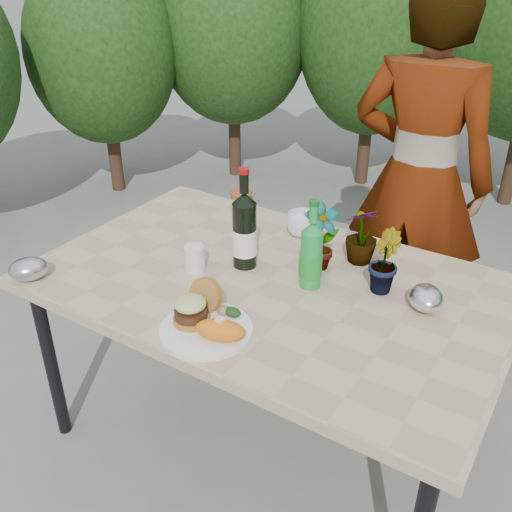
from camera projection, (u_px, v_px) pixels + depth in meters
The scene contains 18 objects.
ground at pixel (267, 436), 2.33m from camera, with size 80.00×80.00×0.00m, color slate.
patio_table at pixel (268, 293), 1.99m from camera, with size 1.60×1.00×0.75m.
shrub_hedge at pixel (474, 69), 2.90m from camera, with size 6.88×5.29×2.42m.
dinner_plate at pixel (206, 330), 1.70m from camera, with size 0.28×0.28×0.01m, color white.
burger_stack at pixel (195, 307), 1.71m from camera, with size 0.11×0.16×0.11m.
sweet_potato at pixel (220, 330), 1.63m from camera, with size 0.15×0.08×0.06m, color orange.
grilled_veg at pixel (229, 311), 1.75m from camera, with size 0.08×0.05×0.03m.
wine_bottle at pixel (245, 231), 1.99m from camera, with size 0.09×0.09×0.37m.
sparkling_water at pixel (311, 256), 1.88m from camera, with size 0.08×0.08×0.31m.
plastic_cup at pixel (195, 258), 2.00m from camera, with size 0.07×0.07×0.10m, color silver.
seedling_left at pixel (322, 237), 1.97m from camera, with size 0.13×0.09×0.25m, color #20571D.
seedling_mid at pixel (383, 261), 1.86m from camera, with size 0.12×0.09×0.21m, color #235B1F.
seedling_right at pixel (362, 235), 2.03m from camera, with size 0.12×0.12×0.21m, color #25551D.
blue_bowl at pixel (302, 224), 2.24m from camera, with size 0.12×0.12×0.10m, color white.
foil_packet_left at pixel (28, 269), 1.95m from camera, with size 0.13×0.11×0.08m, color #B3B5BA.
foil_packet_right at pixel (426, 298), 1.79m from camera, with size 0.13×0.11×0.08m, color silver.
person at pixel (419, 180), 2.48m from camera, with size 0.63×0.41×1.72m, color #986B4C.
terracotta_pot at pixel (241, 199), 4.28m from camera, with size 0.17×0.17×0.14m.
Camera 1 is at (0.87, -1.44, 1.78)m, focal length 40.00 mm.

